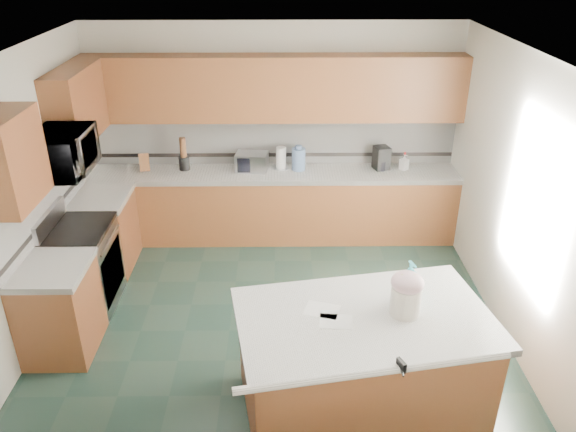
{
  "coord_description": "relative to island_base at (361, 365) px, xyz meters",
  "views": [
    {
      "loc": [
        0.09,
        -4.56,
        3.59
      ],
      "look_at": [
        0.15,
        0.35,
        1.12
      ],
      "focal_mm": 35.0,
      "sensor_mm": 36.0,
      "label": 1
    }
  ],
  "objects": [
    {
      "name": "floor",
      "position": [
        -0.74,
        1.01,
        -0.43
      ],
      "size": [
        4.6,
        4.6,
        0.0
      ],
      "primitive_type": "plane",
      "color": "black",
      "rests_on": "ground"
    },
    {
      "name": "ceiling",
      "position": [
        -0.74,
        1.01,
        2.27
      ],
      "size": [
        4.6,
        4.6,
        0.0
      ],
      "primitive_type": "plane",
      "color": "white",
      "rests_on": "ground"
    },
    {
      "name": "wall_back",
      "position": [
        -0.74,
        3.33,
        0.92
      ],
      "size": [
        4.6,
        0.04,
        2.7
      ],
      "primitive_type": "cube",
      "color": "white",
      "rests_on": "ground"
    },
    {
      "name": "wall_front",
      "position": [
        -0.74,
        -1.31,
        0.92
      ],
      "size": [
        4.6,
        0.04,
        2.7
      ],
      "primitive_type": "cube",
      "color": "white",
      "rests_on": "ground"
    },
    {
      "name": "wall_left",
      "position": [
        -3.06,
        1.01,
        0.92
      ],
      "size": [
        0.04,
        4.6,
        2.7
      ],
      "primitive_type": "cube",
      "color": "white",
      "rests_on": "ground"
    },
    {
      "name": "wall_right",
      "position": [
        1.58,
        1.01,
        0.92
      ],
      "size": [
        0.04,
        4.6,
        2.7
      ],
      "primitive_type": "cube",
      "color": "white",
      "rests_on": "ground"
    },
    {
      "name": "back_base_cab",
      "position": [
        -0.74,
        3.01,
        0.0
      ],
      "size": [
        4.6,
        0.6,
        0.86
      ],
      "primitive_type": "cube",
      "color": "#502715",
      "rests_on": "ground"
    },
    {
      "name": "back_countertop",
      "position": [
        -0.74,
        3.01,
        0.46
      ],
      "size": [
        4.6,
        0.64,
        0.06
      ],
      "primitive_type": "cube",
      "color": "white",
      "rests_on": "back_base_cab"
    },
    {
      "name": "back_upper_cab",
      "position": [
        -0.74,
        3.14,
        1.51
      ],
      "size": [
        4.6,
        0.33,
        0.78
      ],
      "primitive_type": "cube",
      "color": "#502715",
      "rests_on": "wall_back"
    },
    {
      "name": "back_backsplash",
      "position": [
        -0.74,
        3.3,
        0.81
      ],
      "size": [
        4.6,
        0.02,
        0.63
      ],
      "primitive_type": "cube",
      "color": "silver",
      "rests_on": "back_countertop"
    },
    {
      "name": "back_accent_band",
      "position": [
        -0.74,
        3.29,
        0.61
      ],
      "size": [
        4.6,
        0.01,
        0.05
      ],
      "primitive_type": "cube",
      "color": "black",
      "rests_on": "back_countertop"
    },
    {
      "name": "left_base_cab_rear",
      "position": [
        -2.74,
        2.3,
        0.0
      ],
      "size": [
        0.6,
        0.82,
        0.86
      ],
      "primitive_type": "cube",
      "color": "#502715",
      "rests_on": "ground"
    },
    {
      "name": "left_counter_rear",
      "position": [
        -2.74,
        2.3,
        0.46
      ],
      "size": [
        0.64,
        0.82,
        0.06
      ],
      "primitive_type": "cube",
      "color": "white",
      "rests_on": "left_base_cab_rear"
    },
    {
      "name": "left_base_cab_front",
      "position": [
        -2.74,
        0.77,
        0.0
      ],
      "size": [
        0.6,
        0.72,
        0.86
      ],
      "primitive_type": "cube",
      "color": "#502715",
      "rests_on": "ground"
    },
    {
      "name": "left_counter_front",
      "position": [
        -2.74,
        0.77,
        0.46
      ],
      "size": [
        0.64,
        0.72,
        0.06
      ],
      "primitive_type": "cube",
      "color": "white",
      "rests_on": "left_base_cab_front"
    },
    {
      "name": "left_backsplash",
      "position": [
        -3.03,
        1.56,
        0.81
      ],
      "size": [
        0.02,
        2.3,
        0.63
      ],
      "primitive_type": "cube",
      "color": "silver",
      "rests_on": "wall_left"
    },
    {
      "name": "left_accent_band",
      "position": [
        -3.02,
        1.56,
        0.61
      ],
      "size": [
        0.01,
        2.3,
        0.05
      ],
      "primitive_type": "cube",
      "color": "black",
      "rests_on": "wall_left"
    },
    {
      "name": "left_upper_cab_rear",
      "position": [
        -2.87,
        2.43,
        1.51
      ],
      "size": [
        0.33,
        1.09,
        0.78
      ],
      "primitive_type": "cube",
      "color": "#502715",
      "rests_on": "wall_left"
    },
    {
      "name": "left_upper_cab_front",
      "position": [
        -2.87,
        0.77,
        1.51
      ],
      "size": [
        0.33,
        0.72,
        0.78
      ],
      "primitive_type": "cube",
      "color": "#502715",
      "rests_on": "wall_left"
    },
    {
      "name": "range_body",
      "position": [
        -2.74,
        1.51,
        0.01
      ],
      "size": [
        0.6,
        0.76,
        0.88
      ],
      "primitive_type": "cube",
      "color": "#B7B7BC",
      "rests_on": "ground"
    },
    {
      "name": "range_oven_door",
      "position": [
        -2.45,
        1.51,
        -0.03
      ],
      "size": [
        0.02,
        0.68,
        0.55
      ],
      "primitive_type": "cube",
      "color": "black",
      "rests_on": "range_body"
    },
    {
      "name": "range_cooktop",
      "position": [
        -2.74,
        1.51,
        0.47
      ],
      "size": [
        0.62,
        0.78,
        0.04
      ],
      "primitive_type": "cube",
      "color": "black",
      "rests_on": "range_body"
    },
    {
      "name": "range_handle",
      "position": [
        -2.42,
        1.51,
        0.35
      ],
      "size": [
        0.02,
        0.66,
        0.02
      ],
      "primitive_type": "cylinder",
      "rotation": [
        1.57,
        0.0,
        0.0
      ],
      "color": "#B7B7BC",
      "rests_on": "range_body"
    },
    {
      "name": "range_backguard",
      "position": [
        -3.0,
        1.51,
        0.59
      ],
      "size": [
        0.06,
        0.76,
        0.18
      ],
      "primitive_type": "cube",
      "color": "#B7B7BC",
      "rests_on": "range_body"
    },
    {
      "name": "microwave",
      "position": [
        -2.74,
        1.51,
        1.3
      ],
      "size": [
        0.5,
        0.73,
        0.41
      ],
      "primitive_type": "imported",
      "rotation": [
        0.0,
        0.0,
        1.57
      ],
      "color": "#B7B7BC",
      "rests_on": "wall_left"
    },
    {
      "name": "island_base",
      "position": [
        0.0,
        0.0,
        0.0
      ],
      "size": [
        2.05,
        1.39,
        0.86
      ],
      "primitive_type": "cube",
      "rotation": [
        0.0,
        0.0,
        0.17
      ],
      "color": "#502715",
      "rests_on": "ground"
    },
    {
      "name": "island_top",
      "position": [
        0.0,
        0.0,
        0.46
      ],
      "size": [
        2.17,
        1.51,
        0.06
      ],
      "primitive_type": "cube",
      "rotation": [
        0.0,
        0.0,
        0.17
      ],
      "color": "white",
      "rests_on": "island_base"
    },
    {
      "name": "island_bullnose",
      "position": [
        0.0,
        -0.59,
        0.46
      ],
      "size": [
        1.97,
        0.41,
        0.06
      ],
      "primitive_type": "cylinder",
      "rotation": [
        0.0,
        1.57,
        0.17
      ],
      "color": "white",
      "rests_on": "island_base"
    },
    {
      "name": "treat_jar",
      "position": [
        0.31,
        0.04,
        0.61
      ],
      "size": [
        0.29,
        0.29,
        0.25
      ],
      "primitive_type": "cylinder",
      "rotation": [
        0.0,
        0.0,
        0.26
      ],
      "color": "silver",
      "rests_on": "island_top"
    },
    {
      "name": "treat_jar_lid",
      "position": [
        0.31,
        0.04,
        0.78
      ],
      "size": [
        0.26,
        0.26,
        0.16
      ],
      "primitive_type": "ellipsoid",
      "color": "beige",
      "rests_on": "treat_jar"
    },
    {
      "name": "treat_jar_knob",
      "position": [
        0.31,
        0.04,
        0.83
      ],
      "size": [
        0.08,
        0.03,
        0.03
      ],
      "primitive_type": "cylinder",
      "rotation": [
        0.0,
        1.57,
        0.0
      ],
      "color": "tan",
      "rests_on": "treat_jar_lid"
    },
    {
      "name": "treat_jar_knob_end_l",
      "position": [
        0.27,
        0.04,
        0.83
      ],
      "size": [
        0.05,
        0.05,
        0.05
      ],
      "primitive_type": "sphere",
      "color": "tan",
      "rests_on": "treat_jar_lid"
    },
    {
      "name": "treat_jar_knob_end_r",
      "position": [
        0.36,
        0.04,
        0.83
      ],
      "size": [
        0.05,
        0.05,
        0.05
      ],
      "primitive_type": "sphere",
      "color": "tan",
      "rests_on": "treat_jar_lid"
    },
    {
      "name": "soap_bottle_island",
      "position": [
        0.37,
        0.2,
        0.67
      ],
      "size": [
        0.18,
        0.18,
        0.37
      ],
      "primitive_type": "imported",
      "rotation": [
        0.0,
        0.0,
        0.3
      ],
      "color": "#3BA6B4",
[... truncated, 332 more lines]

